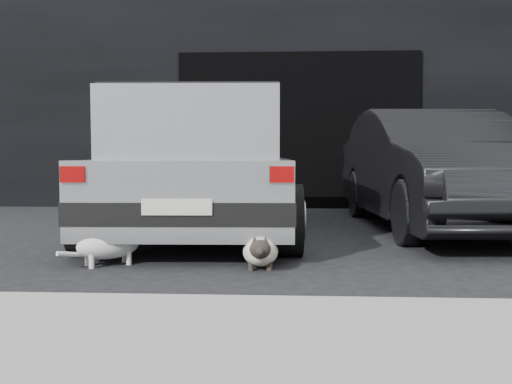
# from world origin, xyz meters

# --- Properties ---
(ground) EXTENTS (80.00, 80.00, 0.00)m
(ground) POSITION_xyz_m (0.00, 0.00, 0.00)
(ground) COLOR black
(ground) RESTS_ON ground
(building_facade) EXTENTS (34.00, 4.00, 5.00)m
(building_facade) POSITION_xyz_m (1.00, 6.00, 2.50)
(building_facade) COLOR black
(building_facade) RESTS_ON ground
(garage_opening) EXTENTS (4.00, 0.10, 2.60)m
(garage_opening) POSITION_xyz_m (1.00, 3.99, 1.30)
(garage_opening) COLOR black
(garage_opening) RESTS_ON ground
(curb) EXTENTS (18.00, 0.25, 0.12)m
(curb) POSITION_xyz_m (1.00, -2.60, 0.06)
(curb) COLOR gray
(curb) RESTS_ON ground
(silver_hatchback) EXTENTS (2.22, 4.27, 1.55)m
(silver_hatchback) POSITION_xyz_m (-0.12, 0.80, 0.85)
(silver_hatchback) COLOR #ACAEB1
(silver_hatchback) RESTS_ON ground
(second_car) EXTENTS (1.83, 4.51, 1.46)m
(second_car) POSITION_xyz_m (2.60, 1.37, 0.73)
(second_car) COLOR black
(second_car) RESTS_ON ground
(cat_siamese) EXTENTS (0.31, 0.86, 0.29)m
(cat_siamese) POSITION_xyz_m (0.61, -1.10, 0.13)
(cat_siamese) COLOR beige
(cat_siamese) RESTS_ON ground
(cat_white) EXTENTS (0.65, 0.53, 0.36)m
(cat_white) POSITION_xyz_m (-0.60, -1.05, 0.17)
(cat_white) COLOR silver
(cat_white) RESTS_ON ground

